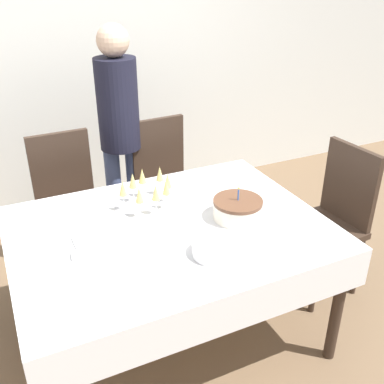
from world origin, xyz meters
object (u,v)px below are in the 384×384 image
dining_chair_far_left (69,199)px  champagne_tray (149,193)px  plate_stack_main (216,249)px  person_standing (119,122)px  dining_chair_right_end (333,214)px  birthday_cake (238,209)px  dining_chair_far_right (165,180)px

dining_chair_far_left → champagne_tray: (0.34, -0.66, 0.28)m
plate_stack_main → person_standing: bearing=91.1°
dining_chair_right_end → champagne_tray: 1.19m
person_standing → birthday_cake: bearing=-75.7°
champagne_tray → person_standing: person_standing is taller
dining_chair_far_right → birthday_cake: bearing=-89.0°
dining_chair_right_end → person_standing: 1.54m
dining_chair_far_right → plate_stack_main: bearing=-101.2°
champagne_tray → plate_stack_main: size_ratio=1.70×
dining_chair_far_left → champagne_tray: 0.79m
dining_chair_right_end → birthday_cake: bearing=-174.5°
dining_chair_far_right → dining_chair_far_left: bearing=180.0°
dining_chair_right_end → champagne_tray: size_ratio=2.57×
dining_chair_far_right → dining_chair_right_end: bearing=-49.9°
plate_stack_main → dining_chair_far_left: bearing=110.3°
dining_chair_right_end → plate_stack_main: size_ratio=4.36×
dining_chair_far_right → dining_chair_right_end: size_ratio=1.00×
birthday_cake → dining_chair_far_left: bearing=126.0°
person_standing → dining_chair_right_end: bearing=-45.5°
dining_chair_far_left → dining_chair_far_right: (0.70, -0.00, 0.00)m
champagne_tray → plate_stack_main: bearing=-78.1°
dining_chair_far_left → dining_chair_right_end: bearing=-31.9°
dining_chair_right_end → champagne_tray: bearing=167.6°
dining_chair_far_left → birthday_cake: (0.71, -0.98, 0.26)m
dining_chair_far_right → champagne_tray: bearing=-118.6°
dining_chair_far_right → dining_chair_right_end: same height
dining_chair_far_right → champagne_tray: dining_chair_far_right is taller
dining_chair_far_left → birthday_cake: size_ratio=3.70×
dining_chair_far_left → plate_stack_main: size_ratio=4.36×
dining_chair_far_left → birthday_cake: dining_chair_far_left is taller
dining_chair_far_left → dining_chair_far_right: 0.70m
champagne_tray → birthday_cake: bearing=-40.1°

